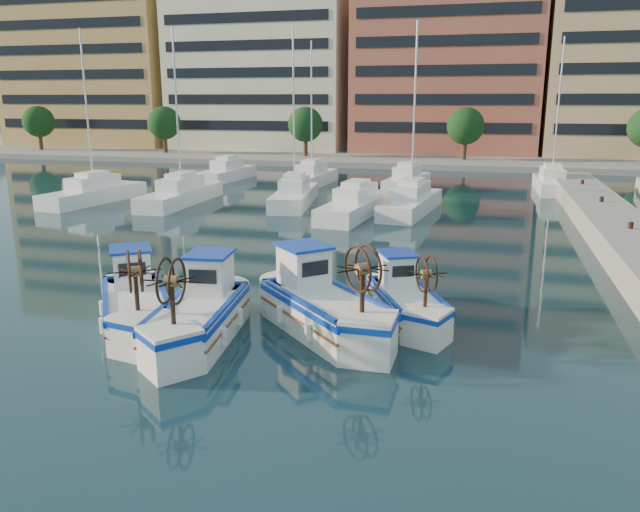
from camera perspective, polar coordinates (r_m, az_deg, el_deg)
The scene contains 7 objects.
ground at distance 19.33m, azimuth -5.49°, elevation -7.08°, with size 300.00×300.00×0.00m, color #193641.
waterfront at distance 82.07m, azimuth 17.54°, elevation 16.38°, with size 180.00×40.00×25.60m.
yacht_marina at distance 45.71m, azimuth 2.47°, elevation 6.00°, with size 41.74×22.83×11.50m.
fishing_boat_a at distance 20.43m, azimuth -16.54°, elevation -4.04°, with size 4.09×4.80×2.94m.
fishing_boat_b at distance 18.93m, azimuth -10.94°, elevation -5.07°, with size 2.53×4.96×3.02m.
fishing_boat_c at distance 19.13m, azimuth 0.21°, elevation -4.44°, with size 4.90×4.93×3.19m.
fishing_boat_d at distance 20.35m, azimuth 7.85°, elevation -3.93°, with size 3.21×4.29×2.59m.
Camera 1 is at (6.36, -16.87, 6.97)m, focal length 35.00 mm.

